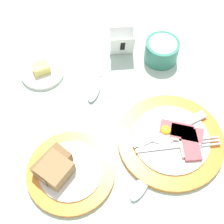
{
  "coord_description": "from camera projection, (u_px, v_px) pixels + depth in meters",
  "views": [
    {
      "loc": [
        -0.09,
        -0.24,
        0.63
      ],
      "look_at": [
        -0.01,
        0.12,
        0.02
      ],
      "focal_mm": 50.0,
      "sensor_mm": 36.0,
      "label": 1
    }
  ],
  "objects": [
    {
      "name": "bread_plate",
      "position": [
        66.0,
        171.0,
        0.64
      ],
      "size": [
        0.18,
        0.18,
        0.05
      ],
      "color": "orange",
      "rests_on": "ground_plane"
    },
    {
      "name": "teaspoon_by_saucer",
      "position": [
        134.0,
        198.0,
        0.62
      ],
      "size": [
        0.15,
        0.15,
        0.01
      ],
      "rotation": [
        0.0,
        0.0,
        0.79
      ],
      "color": "silver",
      "rests_on": "ground_plane"
    },
    {
      "name": "butter_dish",
      "position": [
        42.0,
        71.0,
        0.79
      ],
      "size": [
        0.11,
        0.11,
        0.03
      ],
      "color": "silver",
      "rests_on": "ground_plane"
    },
    {
      "name": "sugar_cup",
      "position": [
        162.0,
        50.0,
        0.79
      ],
      "size": [
        0.09,
        0.09,
        0.06
      ],
      "color": "#337F6B",
      "rests_on": "ground_plane"
    },
    {
      "name": "breakfast_plate",
      "position": [
        172.0,
        139.0,
        0.69
      ],
      "size": [
        0.23,
        0.23,
        0.03
      ],
      "color": "orange",
      "rests_on": "ground_plane"
    },
    {
      "name": "number_card",
      "position": [
        122.0,
        43.0,
        0.8
      ],
      "size": [
        0.07,
        0.05,
        0.07
      ],
      "rotation": [
        0.0,
        0.0,
        -0.13
      ],
      "color": "white",
      "rests_on": "ground_plane"
    },
    {
      "name": "ground_plane",
      "position": [
        128.0,
        161.0,
        0.67
      ],
      "size": [
        3.0,
        3.0,
        0.0
      ],
      "primitive_type": "plane",
      "color": "#B7CCB7"
    },
    {
      "name": "teaspoon_near_cup",
      "position": [
        97.0,
        82.0,
        0.77
      ],
      "size": [
        0.1,
        0.18,
        0.01
      ],
      "rotation": [
        0.0,
        0.0,
        4.26
      ],
      "color": "silver",
      "rests_on": "ground_plane"
    }
  ]
}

